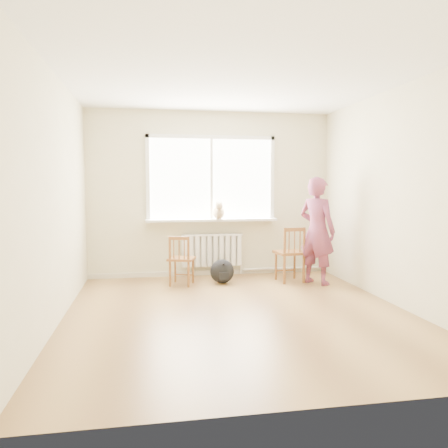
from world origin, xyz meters
name	(u,v)px	position (x,y,z in m)	size (l,w,h in m)	color
floor	(239,313)	(0.00, 0.00, 0.00)	(4.50, 4.50, 0.00)	#9F7541
ceiling	(239,77)	(0.00, 0.00, 2.70)	(4.50, 4.50, 0.00)	white
back_wall	(211,194)	(0.00, 2.25, 1.35)	(4.00, 0.01, 2.70)	beige
window	(211,175)	(0.00, 2.22, 1.66)	(2.12, 0.05, 1.42)	white
windowsill	(212,220)	(0.00, 2.14, 0.93)	(2.15, 0.22, 0.04)	white
radiator	(212,250)	(0.00, 2.16, 0.44)	(1.00, 0.12, 0.55)	white
heating_pipe	(284,268)	(1.25, 2.19, 0.08)	(0.04, 0.04, 1.40)	silver
baseboard	(211,273)	(0.00, 2.23, 0.04)	(4.00, 0.03, 0.08)	beige
chair_left	(181,260)	(-0.56, 1.55, 0.38)	(0.47, 0.46, 0.75)	#975A2B
chair_right	(291,254)	(1.14, 1.49, 0.43)	(0.47, 0.45, 0.86)	#975A2B
person	(317,231)	(1.48, 1.32, 0.81)	(0.59, 0.39, 1.62)	#CC447A
cat	(219,212)	(0.09, 2.05, 1.07)	(0.22, 0.45, 0.30)	#D1B98E
backpack	(222,271)	(0.07, 1.59, 0.18)	(0.37, 0.28, 0.37)	black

